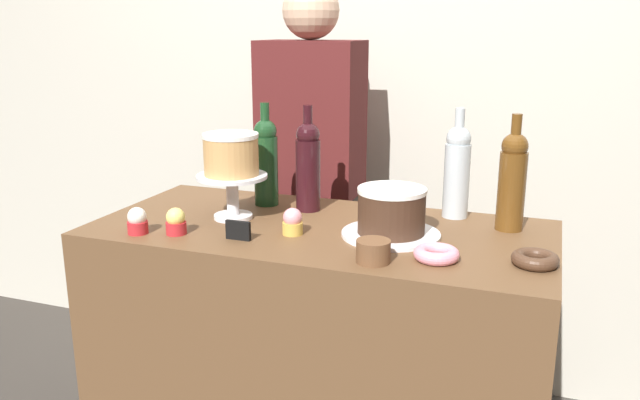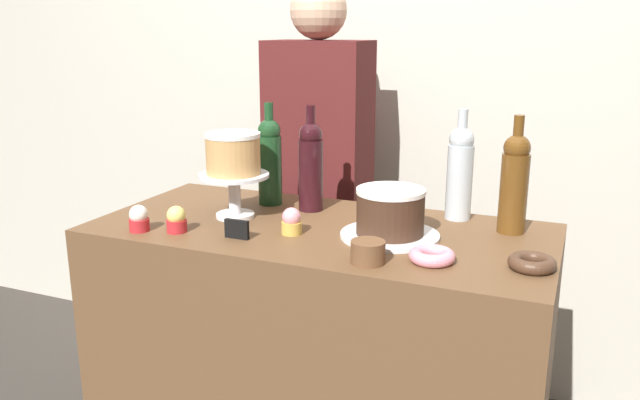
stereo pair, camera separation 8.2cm
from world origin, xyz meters
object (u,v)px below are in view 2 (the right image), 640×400
at_px(wine_bottle_clear, 460,171).
at_px(cookie_stack, 368,252).
at_px(cake_stand_pedestal, 234,188).
at_px(wine_bottle_amber, 514,181).
at_px(barista_figure, 319,195).
at_px(donut_pink, 432,256).
at_px(chocolate_round_cake, 390,211).
at_px(price_sign_chalkboard, 237,229).
at_px(cupcake_lemon, 176,220).
at_px(wine_bottle_dark_red, 311,164).
at_px(cupcake_vanilla, 139,219).
at_px(white_layer_cake, 233,153).
at_px(donut_chocolate, 532,263).
at_px(cupcake_strawberry, 292,222).
at_px(wine_bottle_green, 270,160).

xyz_separation_m(wine_bottle_clear, cookie_stack, (-0.13, -0.46, -0.12)).
distance_m(cake_stand_pedestal, wine_bottle_amber, 0.80).
height_order(wine_bottle_amber, barista_figure, barista_figure).
xyz_separation_m(donut_pink, cookie_stack, (-0.14, -0.07, 0.01)).
height_order(chocolate_round_cake, barista_figure, barista_figure).
distance_m(wine_bottle_clear, price_sign_chalkboard, 0.67).
height_order(cupcake_lemon, donut_pink, cupcake_lemon).
relative_size(cupcake_lemon, cookie_stack, 0.88).
bearing_deg(cake_stand_pedestal, wine_bottle_amber, 12.31).
xyz_separation_m(wine_bottle_dark_red, barista_figure, (-0.13, 0.37, -0.20)).
xyz_separation_m(cupcake_vanilla, price_sign_chalkboard, (0.29, 0.05, -0.01)).
distance_m(white_layer_cake, cupcake_lemon, 0.26).
bearing_deg(barista_figure, white_layer_cake, -94.89).
height_order(wine_bottle_dark_red, cupcake_lemon, wine_bottle_dark_red).
relative_size(cupcake_lemon, price_sign_chalkboard, 1.06).
xyz_separation_m(wine_bottle_amber, price_sign_chalkboard, (-0.67, -0.34, -0.12)).
bearing_deg(cupcake_vanilla, wine_bottle_amber, 22.17).
distance_m(wine_bottle_amber, cookie_stack, 0.49).
distance_m(wine_bottle_amber, price_sign_chalkboard, 0.76).
bearing_deg(donut_chocolate, barista_figure, 141.87).
distance_m(wine_bottle_dark_red, cookie_stack, 0.50).
bearing_deg(cupcake_strawberry, barista_figure, 106.23).
bearing_deg(white_layer_cake, cupcake_lemon, -112.24).
xyz_separation_m(wine_bottle_dark_red, cupcake_lemon, (-0.25, -0.35, -0.11)).
bearing_deg(wine_bottle_green, donut_pink, -28.32).
height_order(cake_stand_pedestal, cookie_stack, cake_stand_pedestal).
bearing_deg(donut_pink, price_sign_chalkboard, -177.23).
height_order(chocolate_round_cake, wine_bottle_dark_red, wine_bottle_dark_red).
xyz_separation_m(cake_stand_pedestal, barista_figure, (0.05, 0.53, -0.14)).
relative_size(white_layer_cake, wine_bottle_dark_red, 0.50).
distance_m(cake_stand_pedestal, wine_bottle_dark_red, 0.25).
height_order(wine_bottle_clear, wine_bottle_amber, same).
distance_m(white_layer_cake, wine_bottle_clear, 0.66).
distance_m(wine_bottle_amber, donut_pink, 0.37).
relative_size(cupcake_vanilla, cookie_stack, 0.88).
bearing_deg(wine_bottle_amber, cake_stand_pedestal, -167.69).
distance_m(wine_bottle_clear, donut_chocolate, 0.44).
xyz_separation_m(wine_bottle_green, cookie_stack, (0.46, -0.39, -0.12)).
xyz_separation_m(chocolate_round_cake, cupcake_vanilla, (-0.66, -0.22, -0.04)).
bearing_deg(chocolate_round_cake, wine_bottle_green, 158.38).
relative_size(wine_bottle_dark_red, donut_chocolate, 2.91).
bearing_deg(wine_bottle_clear, cupcake_vanilla, -149.71).
bearing_deg(price_sign_chalkboard, wine_bottle_green, 102.48).
height_order(cake_stand_pedestal, barista_figure, barista_figure).
bearing_deg(wine_bottle_amber, wine_bottle_clear, 155.33).
height_order(cupcake_vanilla, cookie_stack, cupcake_vanilla).
bearing_deg(donut_chocolate, donut_pink, -169.07).
distance_m(chocolate_round_cake, wine_bottle_green, 0.49).
height_order(cake_stand_pedestal, donut_chocolate, cake_stand_pedestal).
height_order(white_layer_cake, wine_bottle_clear, wine_bottle_clear).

